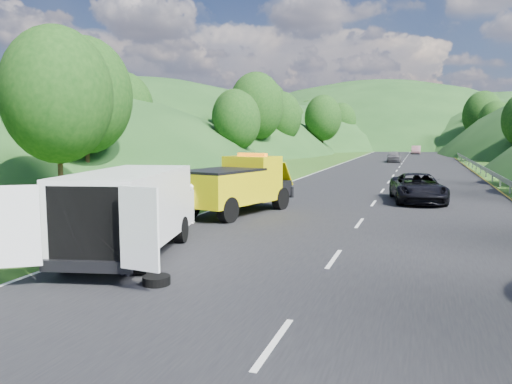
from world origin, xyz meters
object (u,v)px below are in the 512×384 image
(worker, at_px, (126,276))
(suitcase, at_px, (160,218))
(child, at_px, (176,236))
(spare_tire, at_px, (157,285))
(white_van, at_px, (131,208))
(tow_truck, at_px, (238,185))
(passing_suv, at_px, (417,202))
(woman, at_px, (192,223))

(worker, bearing_deg, suitcase, 123.02)
(child, relative_size, worker, 0.61)
(suitcase, xyz_separation_m, spare_tire, (3.67, -6.71, -0.32))
(white_van, bearing_deg, worker, -74.56)
(white_van, height_order, spare_tire, white_van)
(tow_truck, xyz_separation_m, spare_tire, (1.88, -10.53, -1.30))
(suitcase, bearing_deg, tow_truck, 65.06)
(tow_truck, relative_size, worker, 3.90)
(passing_suv, bearing_deg, white_van, -126.42)
(spare_tire, bearing_deg, suitcase, 118.66)
(white_van, relative_size, passing_suv, 1.40)
(worker, height_order, spare_tire, worker)
(tow_truck, height_order, suitcase, tow_truck)
(tow_truck, distance_m, woman, 3.27)
(worker, bearing_deg, child, 114.22)
(child, bearing_deg, passing_suv, 79.54)
(white_van, xyz_separation_m, worker, (1.01, -1.91, -1.40))
(woman, bearing_deg, worker, 174.84)
(worker, xyz_separation_m, suitcase, (-2.56, 6.26, 0.32))
(woman, distance_m, passing_suv, 12.53)
(child, xyz_separation_m, worker, (1.16, -4.85, 0.00))
(tow_truck, bearing_deg, child, -79.96)
(woman, xyz_separation_m, spare_tire, (2.78, -7.67, 0.00))
(white_van, xyz_separation_m, passing_suv, (7.75, 14.61, -1.40))
(woman, relative_size, spare_tire, 2.37)
(tow_truck, bearing_deg, white_van, -77.47)
(woman, height_order, passing_suv, woman)
(tow_truck, height_order, worker, tow_truck)
(white_van, bearing_deg, passing_suv, 49.46)
(child, bearing_deg, worker, -52.94)
(worker, bearing_deg, tow_truck, 105.21)
(child, relative_size, passing_suv, 0.19)
(suitcase, relative_size, spare_tire, 0.99)
(white_van, xyz_separation_m, spare_tire, (2.12, -2.35, -1.40))
(child, distance_m, worker, 4.99)
(child, bearing_deg, white_van, -63.58)
(white_van, bearing_deg, tow_truck, 75.76)
(child, xyz_separation_m, suitcase, (-1.40, 1.41, 0.32))
(woman, distance_m, suitcase, 1.35)
(woman, distance_m, child, 2.43)
(suitcase, xyz_separation_m, passing_suv, (9.29, 10.25, -0.32))
(white_van, relative_size, suitcase, 11.55)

